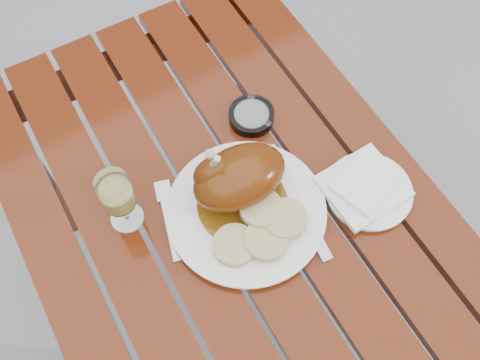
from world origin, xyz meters
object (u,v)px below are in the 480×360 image
Objects in this scene: table at (236,274)px; wine_glass at (120,201)px; ashtray at (251,116)px; dinner_plate at (246,212)px; side_plate at (368,191)px.

wine_glass reaches higher than table.
table is 11.87× the size of ashtray.
dinner_plate is 0.25m from wine_glass.
wine_glass reaches higher than dinner_plate.
wine_glass is at bearing 152.19° from dinner_plate.
table is 0.46m from ashtray.
wine_glass is (-0.21, 0.11, 0.07)m from dinner_plate.
wine_glass is 0.87× the size of side_plate.
table is 0.50m from wine_glass.
wine_glass is at bearing 150.79° from table.
ashtray is (0.15, 0.19, 0.39)m from table.
ashtray is (0.13, 0.19, 0.00)m from dinner_plate.
ashtray is at bearing 112.63° from side_plate.
side_plate is at bearing -67.37° from ashtray.
table is at bearing 161.06° from side_plate.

